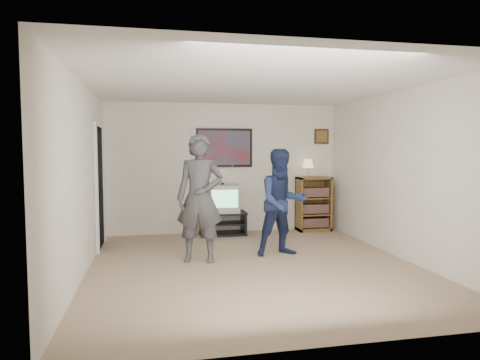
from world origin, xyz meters
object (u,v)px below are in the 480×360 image
object	(u,v)px
media_stand	(223,223)
person_short	(282,202)
bookshelf	(314,204)
person_tall	(200,198)
crt_television	(223,198)

from	to	relation	value
media_stand	person_short	xyz separation A→B (m)	(0.64, -1.71, 0.60)
bookshelf	person_tall	bearing A→B (deg)	-142.93
media_stand	person_short	distance (m)	1.92
bookshelf	media_stand	bearing A→B (deg)	-178.45
media_stand	bookshelf	bearing A→B (deg)	2.47
media_stand	crt_television	distance (m)	0.48
media_stand	crt_television	xyz separation A→B (m)	(-0.00, -0.00, 0.48)
crt_television	person_short	xyz separation A→B (m)	(0.65, -1.71, 0.12)
media_stand	person_short	bearing A→B (deg)	-68.43
crt_television	media_stand	bearing A→B (deg)	5.34
media_stand	person_tall	size ratio (longest dim) A/B	0.47
media_stand	bookshelf	distance (m)	1.87
crt_television	person_tall	bearing A→B (deg)	-103.69
crt_television	bookshelf	bearing A→B (deg)	6.89
media_stand	bookshelf	world-z (taller)	bookshelf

